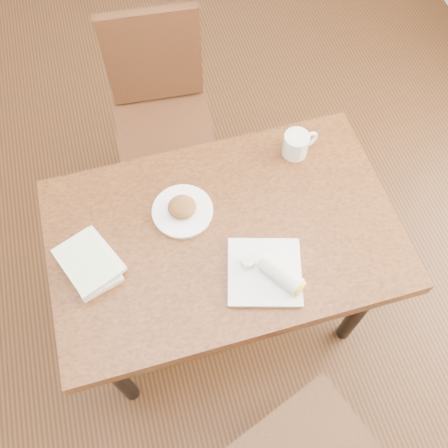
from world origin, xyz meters
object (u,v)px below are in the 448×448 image
object	(u,v)px
table	(224,243)
coffee_mug	(297,144)
plate_burrito	(270,272)
book_stack	(90,263)
plate_scone	(182,210)
chair_far	(161,107)

from	to	relation	value
table	coffee_mug	size ratio (longest dim) A/B	8.65
plate_burrito	book_stack	size ratio (longest dim) A/B	1.15
plate_burrito	book_stack	world-z (taller)	plate_burrito
table	plate_scone	world-z (taller)	plate_scone
book_stack	coffee_mug	bearing A→B (deg)	17.65
chair_far	plate_burrito	size ratio (longest dim) A/B	3.33
plate_scone	book_stack	xyz separation A→B (m)	(-0.33, -0.11, 0.01)
plate_scone	coffee_mug	size ratio (longest dim) A/B	1.54
chair_far	coffee_mug	distance (m)	0.71
table	book_stack	bearing A→B (deg)	-179.24
plate_scone	coffee_mug	xyz separation A→B (m)	(0.45, 0.14, 0.03)
table	chair_far	xyz separation A→B (m)	(-0.07, 0.77, -0.11)
chair_far	book_stack	xyz separation A→B (m)	(-0.38, -0.77, 0.23)
plate_scone	coffee_mug	distance (m)	0.47
table	plate_scone	bearing A→B (deg)	137.50
plate_scone	plate_burrito	size ratio (longest dim) A/B	0.72
table	plate_burrito	xyz separation A→B (m)	(0.09, -0.19, 0.11)
chair_far	book_stack	bearing A→B (deg)	-115.88
table	chair_far	size ratio (longest dim) A/B	1.22
table	coffee_mug	xyz separation A→B (m)	(0.34, 0.24, 0.14)
chair_far	plate_scone	distance (m)	0.70
book_stack	plate_scone	bearing A→B (deg)	18.80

